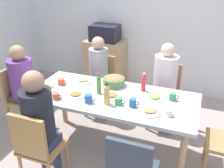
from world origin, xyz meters
name	(u,v)px	position (x,y,z in m)	size (l,w,h in m)	color
ground_plane	(112,148)	(0.00, 0.00, 0.00)	(5.76, 5.76, 0.00)	gray
wall_back	(152,18)	(0.00, 1.93, 1.30)	(5.04, 0.12, 2.60)	silver
dining_table	(112,102)	(0.00, 0.00, 0.67)	(1.93, 0.85, 0.76)	#B3C0C7
chair_0	(101,81)	(-0.48, 0.80, 0.51)	(0.40, 0.40, 0.90)	tan
person_0	(98,71)	(-0.48, 0.71, 0.72)	(0.30, 0.30, 1.22)	#373F3E
chair_1	(37,146)	(-0.48, -0.80, 0.51)	(0.40, 0.40, 0.90)	#AF7648
person_1	(39,120)	(-0.48, -0.71, 0.76)	(0.30, 0.30, 1.27)	#312D49
chair_3	(165,92)	(0.48, 0.80, 0.51)	(0.40, 0.40, 0.90)	#AE874F
person_3	(165,80)	(0.48, 0.71, 0.73)	(0.31, 0.31, 1.23)	navy
chair_4	(20,95)	(-1.35, 0.00, 0.51)	(0.40, 0.40, 0.90)	#B1864C
person_4	(23,81)	(-1.26, 0.00, 0.73)	(0.32, 0.32, 1.22)	#463D40
plate_0	(48,87)	(-0.80, -0.10, 0.77)	(0.24, 0.24, 0.04)	white
plate_1	(83,80)	(-0.49, 0.23, 0.77)	(0.24, 0.24, 0.04)	silver
plate_2	(155,98)	(0.47, 0.11, 0.77)	(0.21, 0.21, 0.04)	silver
plate_3	(150,111)	(0.49, -0.19, 0.77)	(0.24, 0.24, 0.04)	beige
plate_4	(112,96)	(0.01, -0.02, 0.77)	(0.23, 0.23, 0.04)	beige
plate_5	(76,95)	(-0.39, -0.15, 0.77)	(0.23, 0.23, 0.04)	white
bowl_0	(114,81)	(-0.08, 0.27, 0.82)	(0.27, 0.27, 0.12)	#4D7844
cup_0	(61,82)	(-0.70, 0.05, 0.80)	(0.12, 0.09, 0.08)	#D35538
cup_1	(133,103)	(0.29, -0.15, 0.80)	(0.11, 0.07, 0.09)	#2E5E9C
cup_2	(56,96)	(-0.55, -0.29, 0.79)	(0.11, 0.08, 0.07)	#CE533E
cup_3	(89,99)	(-0.18, -0.24, 0.80)	(0.12, 0.08, 0.10)	#2E5BA6
cup_4	(173,97)	(0.66, 0.15, 0.80)	(0.11, 0.08, 0.08)	#428E5F
cup_5	(119,101)	(0.14, -0.16, 0.80)	(0.11, 0.08, 0.08)	#48945F
cup_6	(169,113)	(0.68, -0.19, 0.79)	(0.11, 0.07, 0.07)	white
bottle_0	(107,94)	(0.01, -0.19, 0.87)	(0.06, 0.06, 0.24)	tan
bottle_1	(144,83)	(0.30, 0.25, 0.86)	(0.05, 0.05, 0.23)	red
bottle_2	(99,84)	(-0.16, 0.00, 0.88)	(0.05, 0.05, 0.25)	#448935
side_cabinet	(105,64)	(-0.75, 1.63, 0.45)	(0.70, 0.44, 0.90)	tan
microwave	(105,33)	(-0.75, 1.63, 1.04)	(0.48, 0.36, 0.28)	#1E1F2F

